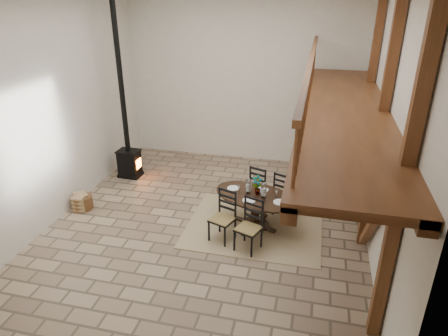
% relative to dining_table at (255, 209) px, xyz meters
% --- Properties ---
extents(ground, '(8.00, 8.00, 0.00)m').
position_rel_dining_table_xyz_m(ground, '(-1.06, -0.09, -0.45)').
color(ground, '#9E8869').
rests_on(ground, ground).
extents(room_shell, '(7.02, 8.02, 5.01)m').
position_rel_dining_table_xyz_m(room_shell, '(0.13, -0.09, 2.56)').
color(room_shell, silver).
rests_on(room_shell, ground).
extents(rug, '(3.00, 2.50, 0.02)m').
position_rel_dining_table_xyz_m(rug, '(-0.00, -0.00, -0.44)').
color(rug, tan).
rests_on(rug, ground).
extents(dining_table, '(2.23, 2.41, 1.25)m').
position_rel_dining_table_xyz_m(dining_table, '(0.00, 0.00, 0.00)').
color(dining_table, black).
rests_on(dining_table, ground).
extents(wood_stove, '(0.63, 0.49, 5.00)m').
position_rel_dining_table_xyz_m(wood_stove, '(-3.92, 1.79, 0.69)').
color(wood_stove, black).
rests_on(wood_stove, ground).
extents(log_basket, '(0.51, 0.51, 0.42)m').
position_rel_dining_table_xyz_m(log_basket, '(-4.26, -0.19, -0.27)').
color(log_basket, brown).
rests_on(log_basket, ground).
extents(log_stack, '(0.30, 0.21, 0.41)m').
position_rel_dining_table_xyz_m(log_stack, '(-4.23, -0.34, -0.25)').
color(log_stack, tan).
rests_on(log_stack, ground).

